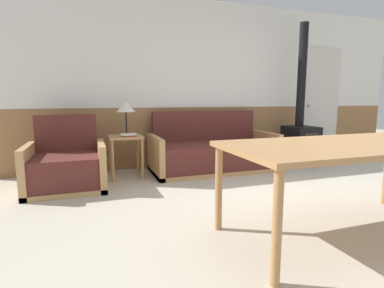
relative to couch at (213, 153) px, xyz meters
The scene contains 10 objects.
ground_plane 2.15m from the couch, 79.02° to the right, with size 16.00×16.00×0.00m, color beige.
wall_back 1.27m from the couch, 52.88° to the left, with size 7.20×0.06×2.70m.
couch is the anchor object (origin of this frame).
armchair 2.12m from the couch, behind, with size 0.92×0.82×0.91m.
side_table 1.35m from the couch, behind, with size 0.46×0.46×0.59m.
table_lamp 1.49m from the couch, behind, with size 0.27×0.27×0.49m.
book_stack 1.34m from the couch, behind, with size 0.23×0.17×0.04m.
dining_table 2.47m from the couch, 86.13° to the right, with size 2.05×0.95×0.76m.
wood_stove 1.65m from the couch, ahead, with size 0.46×0.54×2.36m.
entry_door 2.61m from the couch, 11.11° to the left, with size 0.84×0.09×2.07m.
Camera 1 is at (-2.21, -2.15, 1.11)m, focal length 28.00 mm.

